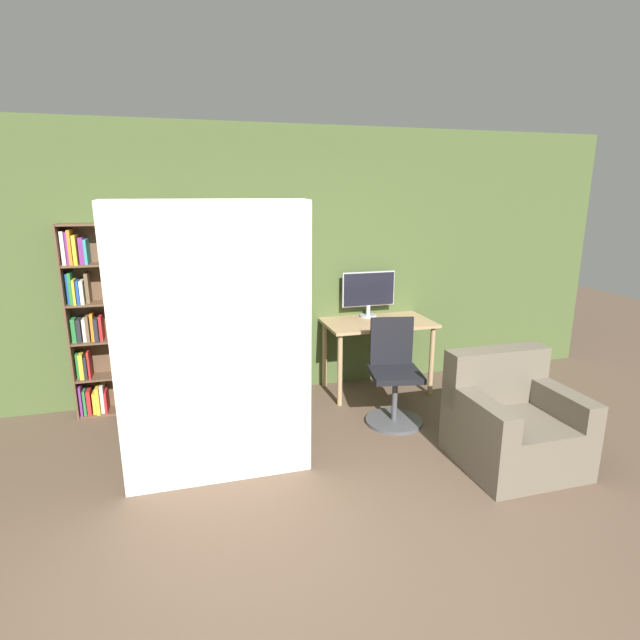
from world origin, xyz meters
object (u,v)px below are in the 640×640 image
monitor (369,291)px  armchair (511,423)px  mattress_near (216,347)px  bookshelf (108,321)px  office_chair (394,381)px

monitor → armchair: (0.48, -1.85, -0.72)m
monitor → mattress_near: size_ratio=0.29×
bookshelf → mattress_near: size_ratio=0.89×
mattress_near → armchair: size_ratio=2.37×
armchair → office_chair: bearing=122.5°
mattress_near → armchair: bearing=-9.9°
monitor → armchair: size_ratio=0.69×
office_chair → mattress_near: size_ratio=0.47×
bookshelf → armchair: bookshelf is taller
monitor → bookshelf: bearing=179.7°
mattress_near → monitor: bearing=40.6°
monitor → office_chair: 1.15m
monitor → bookshelf: (-2.59, 0.01, -0.15)m
office_chair → mattress_near: mattress_near is taller
bookshelf → monitor: bearing=-0.3°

